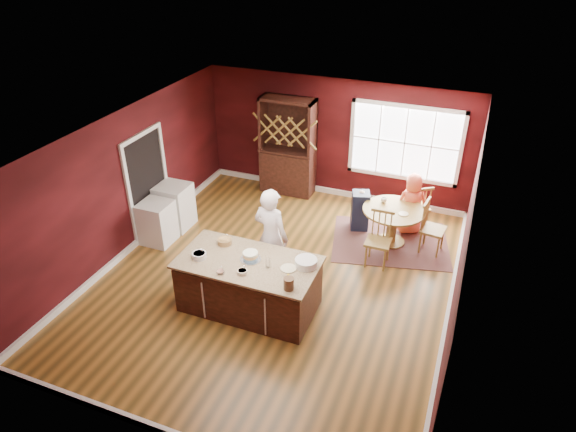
# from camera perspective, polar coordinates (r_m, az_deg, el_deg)

# --- Properties ---
(room_shell) EXTENTS (7.00, 7.00, 7.00)m
(room_shell) POSITION_cam_1_polar(r_m,az_deg,el_deg) (8.51, -1.40, 0.31)
(room_shell) COLOR #905C22
(room_shell) RESTS_ON ground
(window) EXTENTS (2.36, 0.10, 1.66)m
(window) POSITION_cam_1_polar(r_m,az_deg,el_deg) (11.13, 12.85, 7.94)
(window) COLOR white
(window) RESTS_ON room_shell
(doorway) EXTENTS (0.08, 1.26, 2.13)m
(doorway) POSITION_cam_1_polar(r_m,az_deg,el_deg) (10.48, -15.27, 3.28)
(doorway) COLOR white
(doorway) RESTS_ON room_shell
(kitchen_island) EXTENTS (2.23, 1.17, 0.92)m
(kitchen_island) POSITION_cam_1_polar(r_m,az_deg,el_deg) (8.42, -4.36, -7.70)
(kitchen_island) COLOR black
(kitchen_island) RESTS_ON ground
(dining_table) EXTENTS (1.20, 1.20, 0.75)m
(dining_table) POSITION_cam_1_polar(r_m,az_deg,el_deg) (10.15, 11.57, -0.33)
(dining_table) COLOR olive
(dining_table) RESTS_ON ground
(baker) EXTENTS (0.73, 0.55, 1.81)m
(baker) POSITION_cam_1_polar(r_m,az_deg,el_deg) (8.72, -1.89, -2.31)
(baker) COLOR silver
(baker) RESTS_ON ground
(layer_cake) EXTENTS (0.34, 0.34, 0.14)m
(layer_cake) POSITION_cam_1_polar(r_m,az_deg,el_deg) (8.12, -4.19, -4.46)
(layer_cake) COLOR white
(layer_cake) RESTS_ON kitchen_island
(bowl_blue) EXTENTS (0.23, 0.23, 0.09)m
(bowl_blue) POSITION_cam_1_polar(r_m,az_deg,el_deg) (8.28, -9.83, -4.32)
(bowl_blue) COLOR beige
(bowl_blue) RESTS_ON kitchen_island
(bowl_yellow) EXTENTS (0.24, 0.24, 0.09)m
(bowl_yellow) POSITION_cam_1_polar(r_m,az_deg,el_deg) (8.56, -7.04, -2.81)
(bowl_yellow) COLOR #986C41
(bowl_yellow) RESTS_ON kitchen_island
(bowl_pink) EXTENTS (0.13, 0.13, 0.05)m
(bowl_pink) POSITION_cam_1_polar(r_m,az_deg,el_deg) (7.90, -7.53, -6.19)
(bowl_pink) COLOR white
(bowl_pink) RESTS_ON kitchen_island
(bowl_olive) EXTENTS (0.16, 0.16, 0.06)m
(bowl_olive) POSITION_cam_1_polar(r_m,az_deg,el_deg) (7.86, -5.10, -6.19)
(bowl_olive) COLOR silver
(bowl_olive) RESTS_ON kitchen_island
(drinking_glass) EXTENTS (0.08, 0.08, 0.16)m
(drinking_glass) POSITION_cam_1_polar(r_m,az_deg,el_deg) (7.94, -2.25, -5.24)
(drinking_glass) COLOR silver
(drinking_glass) RESTS_ON kitchen_island
(dinner_plate) EXTENTS (0.25, 0.25, 0.02)m
(dinner_plate) POSITION_cam_1_polar(r_m,az_deg,el_deg) (7.93, 0.04, -5.85)
(dinner_plate) COLOR #FFE7BA
(dinner_plate) RESTS_ON kitchen_island
(white_tub) EXTENTS (0.35, 0.35, 0.12)m
(white_tub) POSITION_cam_1_polar(r_m,az_deg,el_deg) (7.98, 2.02, -5.20)
(white_tub) COLOR silver
(white_tub) RESTS_ON kitchen_island
(stoneware_crock) EXTENTS (0.16, 0.16, 0.19)m
(stoneware_crock) POSITION_cam_1_polar(r_m,az_deg,el_deg) (7.50, 0.09, -7.52)
(stoneware_crock) COLOR brown
(stoneware_crock) RESTS_ON kitchen_island
(toy_figurine) EXTENTS (0.05, 0.05, 0.08)m
(toy_figurine) POSITION_cam_1_polar(r_m,az_deg,el_deg) (7.72, 0.04, -6.74)
(toy_figurine) COLOR #E7B80C
(toy_figurine) RESTS_ON kitchen_island
(rug) EXTENTS (2.57, 2.19, 0.01)m
(rug) POSITION_cam_1_polar(r_m,az_deg,el_deg) (10.42, 11.27, -2.82)
(rug) COLOR brown
(rug) RESTS_ON ground
(chair_east) EXTENTS (0.48, 0.50, 1.07)m
(chair_east) POSITION_cam_1_polar(r_m,az_deg,el_deg) (10.06, 15.86, -1.24)
(chair_east) COLOR #985F30
(chair_east) RESTS_ON ground
(chair_south) EXTENTS (0.46, 0.43, 1.07)m
(chair_south) POSITION_cam_1_polar(r_m,az_deg,el_deg) (9.46, 10.02, -2.62)
(chair_south) COLOR #9B5E32
(chair_south) RESTS_ON ground
(chair_north) EXTENTS (0.57, 0.56, 0.99)m
(chair_north) POSITION_cam_1_polar(r_m,az_deg,el_deg) (10.83, 14.24, 1.17)
(chair_north) COLOR brown
(chair_north) RESTS_ON ground
(seated_woman) EXTENTS (0.74, 0.63, 1.29)m
(seated_woman) POSITION_cam_1_polar(r_m,az_deg,el_deg) (10.53, 13.57, 1.32)
(seated_woman) COLOR #F56142
(seated_woman) RESTS_ON ground
(high_chair) EXTENTS (0.44, 0.44, 0.86)m
(high_chair) POSITION_cam_1_polar(r_m,az_deg,el_deg) (10.56, 8.00, 0.67)
(high_chair) COLOR #161D34
(high_chair) RESTS_ON ground
(toddler) EXTENTS (0.18, 0.14, 0.26)m
(toddler) POSITION_cam_1_polar(r_m,az_deg,el_deg) (10.43, 8.08, 2.66)
(toddler) COLOR #8CA5BF
(toddler) RESTS_ON high_chair
(table_plate) EXTENTS (0.19, 0.19, 0.01)m
(table_plate) POSITION_cam_1_polar(r_m,az_deg,el_deg) (9.91, 12.70, 0.24)
(table_plate) COLOR beige
(table_plate) RESTS_ON dining_table
(table_cup) EXTENTS (0.15, 0.15, 0.10)m
(table_cup) POSITION_cam_1_polar(r_m,az_deg,el_deg) (10.23, 10.60, 1.76)
(table_cup) COLOR white
(table_cup) RESTS_ON dining_table
(hutch) EXTENTS (1.22, 0.51, 2.24)m
(hutch) POSITION_cam_1_polar(r_m,az_deg,el_deg) (11.65, -0.03, 7.71)
(hutch) COLOR #341A10
(hutch) RESTS_ON ground
(washer) EXTENTS (0.59, 0.57, 0.86)m
(washer) POSITION_cam_1_polar(r_m,az_deg,el_deg) (10.36, -14.34, -0.70)
(washer) COLOR white
(washer) RESTS_ON ground
(dryer) EXTENTS (0.64, 0.62, 0.93)m
(dryer) POSITION_cam_1_polar(r_m,az_deg,el_deg) (10.79, -12.49, 1.09)
(dryer) COLOR silver
(dryer) RESTS_ON ground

